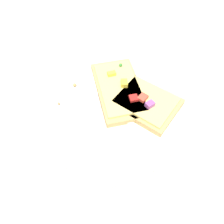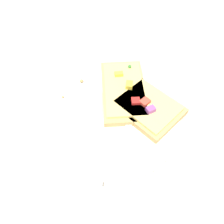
{
  "view_description": "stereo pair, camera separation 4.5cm",
  "coord_description": "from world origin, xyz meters",
  "views": [
    {
      "loc": [
        -0.06,
        0.27,
        0.38
      ],
      "look_at": [
        0.0,
        0.0,
        0.02
      ],
      "focal_mm": 35.0,
      "sensor_mm": 36.0,
      "label": 1
    },
    {
      "loc": [
        -0.11,
        0.25,
        0.38
      ],
      "look_at": [
        0.0,
        0.0,
        0.02
      ],
      "focal_mm": 35.0,
      "sensor_mm": 36.0,
      "label": 2
    }
  ],
  "objects": [
    {
      "name": "ground_plane",
      "position": [
        0.0,
        0.0,
        0.0
      ],
      "size": [
        4.0,
        4.0,
        0.0
      ],
      "primitive_type": "plane",
      "color": "#BCB29E"
    },
    {
      "name": "plate",
      "position": [
        0.0,
        0.0,
        0.01
      ],
      "size": [
        0.29,
        0.29,
        0.01
      ],
      "color": "silver",
      "rests_on": "ground"
    },
    {
      "name": "fork",
      "position": [
        -0.04,
        0.0,
        0.01
      ],
      "size": [
        0.1,
        0.19,
        0.01
      ],
      "rotation": [
        0.0,
        0.0,
        5.14
      ],
      "color": "#B7B7BC",
      "rests_on": "plate"
    },
    {
      "name": "knife",
      "position": [
        0.0,
        0.07,
        0.01
      ],
      "size": [
        0.11,
        0.2,
        0.01
      ],
      "rotation": [
        0.0,
        0.0,
        5.16
      ],
      "color": "#B7B7BC",
      "rests_on": "plate"
    },
    {
      "name": "pizza_slice_main",
      "position": [
        0.0,
        -0.07,
        0.02
      ],
      "size": [
        0.17,
        0.21,
        0.03
      ],
      "rotation": [
        0.0,
        0.0,
        5.18
      ],
      "color": "tan",
      "rests_on": "plate"
    },
    {
      "name": "pizza_slice_corner",
      "position": [
        -0.06,
        -0.04,
        0.02
      ],
      "size": [
        0.16,
        0.15,
        0.03
      ],
      "rotation": [
        0.0,
        0.0,
        5.89
      ],
      "color": "tan",
      "rests_on": "plate"
    },
    {
      "name": "crumb_scatter",
      "position": [
        0.04,
        -0.03,
        0.02
      ],
      "size": [
        0.12,
        0.07,
        0.01
      ],
      "color": "tan",
      "rests_on": "plate"
    },
    {
      "name": "napkin",
      "position": [
        -0.21,
        0.03,
        0.0
      ],
      "size": [
        0.15,
        0.09,
        0.01
      ],
      "color": "white",
      "rests_on": "ground"
    }
  ]
}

